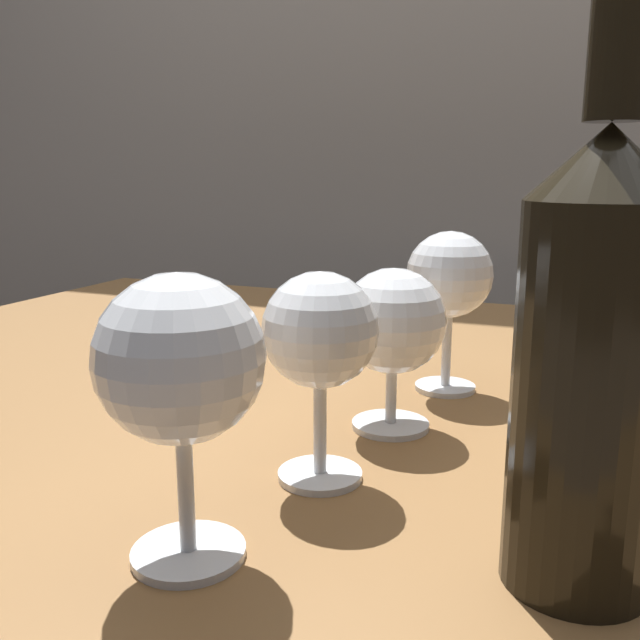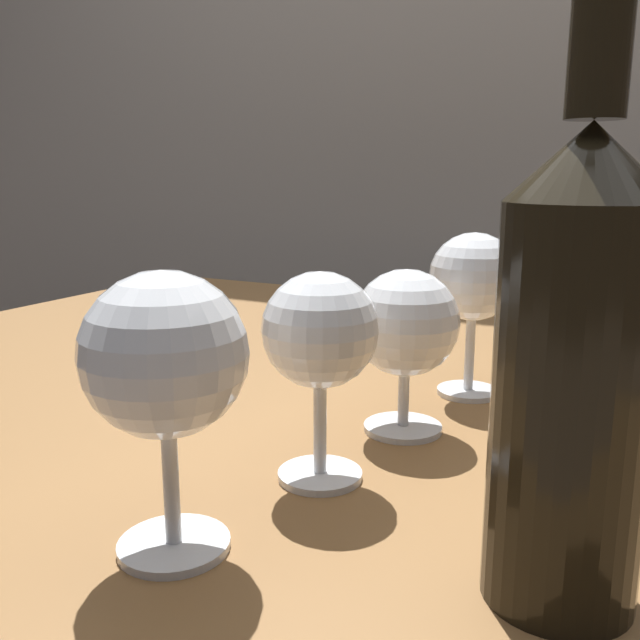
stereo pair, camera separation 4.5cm
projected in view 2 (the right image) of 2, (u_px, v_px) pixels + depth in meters
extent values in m
cube|color=gray|center=(562.00, 23.00, 1.49)|extent=(5.00, 0.08, 2.60)
cube|color=brown|center=(366.00, 393.00, 0.70)|extent=(1.26, 0.93, 0.03)
cylinder|color=brown|center=(189.00, 477.00, 1.40)|extent=(0.06, 0.06, 0.75)
cylinder|color=white|center=(174.00, 545.00, 0.39)|extent=(0.06, 0.06, 0.00)
cylinder|color=white|center=(171.00, 475.00, 0.38)|extent=(0.01, 0.01, 0.08)
sphere|color=white|center=(165.00, 354.00, 0.36)|extent=(0.09, 0.09, 0.09)
ellipsoid|color=pink|center=(165.00, 364.00, 0.36)|extent=(0.08, 0.08, 0.03)
cylinder|color=white|center=(320.00, 475.00, 0.47)|extent=(0.06, 0.06, 0.00)
cylinder|color=white|center=(320.00, 420.00, 0.46)|extent=(0.01, 0.01, 0.08)
sphere|color=white|center=(320.00, 330.00, 0.45)|extent=(0.08, 0.08, 0.08)
ellipsoid|color=gold|center=(320.00, 336.00, 0.45)|extent=(0.07, 0.07, 0.03)
cylinder|color=white|center=(403.00, 428.00, 0.56)|extent=(0.06, 0.06, 0.00)
cylinder|color=white|center=(404.00, 391.00, 0.55)|extent=(0.01, 0.01, 0.06)
sphere|color=white|center=(406.00, 323.00, 0.54)|extent=(0.09, 0.09, 0.09)
ellipsoid|color=#EACC66|center=(406.00, 320.00, 0.54)|extent=(0.08, 0.08, 0.04)
cylinder|color=white|center=(467.00, 393.00, 0.65)|extent=(0.06, 0.06, 0.00)
cylinder|color=white|center=(469.00, 348.00, 0.64)|extent=(0.01, 0.01, 0.08)
sphere|color=white|center=(472.00, 277.00, 0.62)|extent=(0.08, 0.08, 0.08)
ellipsoid|color=#470A16|center=(472.00, 278.00, 0.62)|extent=(0.07, 0.07, 0.04)
cylinder|color=black|center=(570.00, 411.00, 0.32)|extent=(0.07, 0.07, 0.20)
cone|color=black|center=(591.00, 161.00, 0.30)|extent=(0.07, 0.07, 0.04)
cylinder|color=black|center=(603.00, 16.00, 0.29)|extent=(0.03, 0.03, 0.08)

